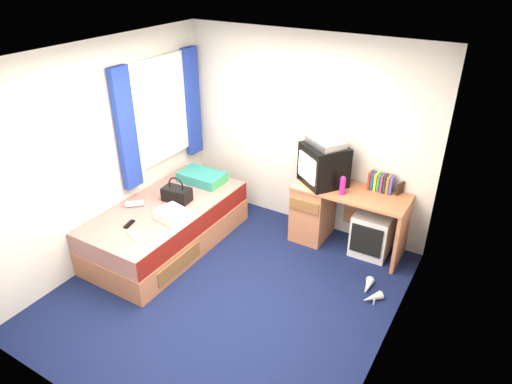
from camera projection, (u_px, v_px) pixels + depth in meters
The scene contains 20 objects.
ground at pixel (228, 291), 4.78m from camera, with size 3.40×3.40×0.00m, color #0C1438.
room_shell at pixel (224, 166), 4.10m from camera, with size 3.40×3.40×3.40m.
bed at pixel (168, 225), 5.42m from camera, with size 1.01×2.00×0.54m.
pillow at pixel (202, 177), 5.80m from camera, with size 0.57×0.36×0.12m, color #17599A.
desk at pixel (327, 210), 5.46m from camera, with size 1.30×0.55×0.75m.
storage_cube at pixel (372, 233), 5.28m from camera, with size 0.42×0.42×0.52m, color silver.
crt_tv at pixel (324, 165), 5.23m from camera, with size 0.64×0.63×0.47m.
vcr at pixel (326, 142), 5.10m from camera, with size 0.42×0.30×0.08m, color silver.
book_row at pixel (381, 183), 5.13m from camera, with size 0.27×0.13×0.20m.
picture_frame at pixel (400, 188), 5.07m from camera, with size 0.02×0.12×0.14m, color black.
pink_water_bottle at pixel (342, 186), 5.05m from camera, with size 0.06×0.06×0.20m, color #DA1E8D.
aerosol_can at pixel (343, 180), 5.19m from camera, with size 0.05×0.05×0.19m, color silver.
handbag at pixel (177, 194), 5.35m from camera, with size 0.35×0.22×0.31m.
towel at pixel (173, 215), 5.00m from camera, with size 0.33×0.28×0.11m, color silver.
magazine at pixel (173, 196), 5.47m from camera, with size 0.21×0.28×0.01m, color #E0F71B.
water_bottle at pixel (135, 204), 5.25m from camera, with size 0.07×0.07×0.20m, color silver.
colour_swatch_fan at pixel (133, 235), 4.74m from camera, with size 0.22×0.06×0.01m, color orange.
remote_control at pixel (129, 224), 4.92m from camera, with size 0.05×0.16×0.02m, color black.
window_assembly at pixel (160, 113), 5.49m from camera, with size 0.11×1.42×1.40m.
white_heels at pixel (370, 292), 4.72m from camera, with size 0.25×0.39×0.09m.
Camera 1 is at (2.16, -3.04, 3.19)m, focal length 32.00 mm.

